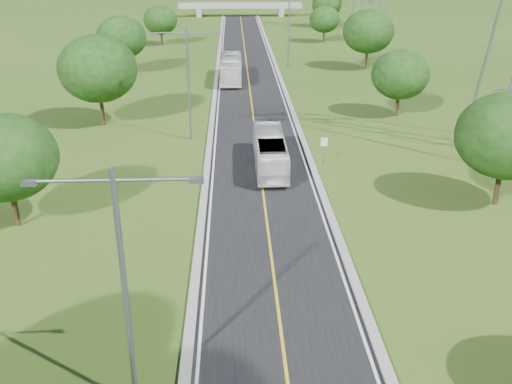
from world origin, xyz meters
TOP-DOWN VIEW (x-y plane):
  - ground at (0.00, 60.00)m, footprint 260.00×260.00m
  - road at (0.00, 66.00)m, footprint 8.00×150.00m
  - curb_left at (-4.25, 66.00)m, footprint 0.50×150.00m
  - curb_right at (4.25, 66.00)m, footprint 0.50×150.00m
  - speed_limit_sign at (5.20, 37.98)m, footprint 0.55×0.09m
  - overpass at (0.00, 140.00)m, footprint 30.00×3.00m
  - streetlight_near_left at (-6.00, 12.00)m, footprint 5.90×0.25m
  - streetlight_mid_left at (-6.00, 45.00)m, footprint 5.90×0.25m
  - streetlight_far_right at (6.00, 78.00)m, footprint 5.90×0.25m
  - tree_lb at (-16.00, 28.00)m, footprint 6.30×6.30m
  - tree_lc at (-15.00, 50.00)m, footprint 7.56×7.56m
  - tree_ld at (-17.00, 74.00)m, footprint 6.72×6.72m
  - tree_le at (-14.50, 98.00)m, footprint 5.88×5.88m
  - tree_rb at (16.00, 30.00)m, footprint 6.72×6.72m
  - tree_rc at (15.00, 52.00)m, footprint 5.88×5.88m
  - tree_rd at (17.00, 76.00)m, footprint 7.14×7.14m
  - tree_re at (14.50, 100.00)m, footprint 5.46×5.46m
  - tree_rf at (18.00, 120.00)m, footprint 6.30×6.30m
  - bus_outbound at (0.80, 37.48)m, footprint 2.37×10.01m
  - bus_inbound at (-2.28, 69.09)m, footprint 2.75×11.29m

SIDE VIEW (x-z plane):
  - ground at x=0.00m, z-range 0.00..0.00m
  - road at x=0.00m, z-range 0.00..0.06m
  - curb_left at x=-4.25m, z-range 0.00..0.22m
  - curb_right at x=4.25m, z-range 0.00..0.22m
  - bus_outbound at x=0.80m, z-range 0.06..2.85m
  - speed_limit_sign at x=5.20m, z-range 0.40..2.80m
  - bus_inbound at x=-2.28m, z-range 0.06..3.20m
  - overpass at x=0.00m, z-range 0.81..4.01m
  - tree_re at x=14.50m, z-range 0.85..7.20m
  - tree_le at x=-14.50m, z-range 0.91..7.75m
  - tree_rc at x=15.00m, z-range 0.91..7.75m
  - tree_lb at x=-16.00m, z-range 0.98..8.31m
  - tree_rf at x=18.00m, z-range 0.98..8.31m
  - tree_ld at x=-17.00m, z-range 1.05..8.86m
  - tree_rb at x=16.00m, z-range 1.05..8.86m
  - tree_rd at x=17.00m, z-range 1.11..9.42m
  - tree_lc at x=-15.00m, z-range 1.18..9.97m
  - streetlight_near_left at x=-6.00m, z-range 0.94..10.94m
  - streetlight_mid_left at x=-6.00m, z-range 0.94..10.94m
  - streetlight_far_right at x=6.00m, z-range 0.94..10.94m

